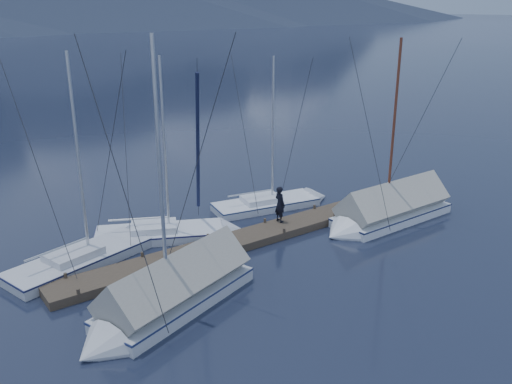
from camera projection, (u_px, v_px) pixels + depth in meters
ground at (285, 256)px, 22.04m from camera, size 1000.00×1000.00×0.00m
dock at (256, 237)px, 23.54m from camera, size 18.00×1.50×0.54m
mooring_posts at (247, 235)px, 23.18m from camera, size 15.12×1.52×0.35m
sailboat_open_left at (99, 253)px, 21.91m from camera, size 7.05×3.67×8.98m
sailboat_open_mid at (180, 234)px, 23.82m from camera, size 6.64×4.48×8.59m
sailboat_open_right at (280, 203)px, 27.52m from camera, size 6.40×2.98×8.18m
sailboat_covered_near at (384, 213)px, 25.34m from camera, size 7.18×3.09×9.31m
sailboat_covered_far at (165, 299)px, 17.89m from camera, size 7.31×4.24×9.83m
person at (280, 204)px, 24.40m from camera, size 0.41×0.61×1.67m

